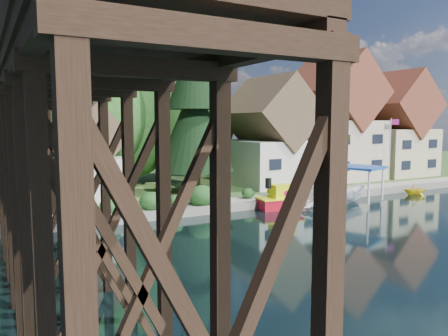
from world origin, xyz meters
The scene contains 18 objects.
ground centered at (0.00, 0.00, 0.00)m, with size 140.00×140.00×0.00m, color black.
bank centered at (0.00, 34.00, 0.25)m, with size 140.00×52.00×0.50m, color #2D5120.
seawall centered at (4.00, 8.00, 0.31)m, with size 60.00×0.40×0.62m, color slate.
promenade centered at (6.00, 9.30, 0.53)m, with size 50.00×2.60×0.06m, color gray.
trestle_bridge centered at (-16.00, 5.17, 5.35)m, with size 4.12×44.18×9.30m.
house_left centered at (7.00, 16.00, 5.14)m, with size 7.64×8.64×11.02m.
house_center centered at (16.00, 16.50, 6.42)m, with size 8.65×9.18×13.89m.
house_right centered at (25.00, 16.00, 5.78)m, with size 8.15×8.64×12.45m.
shed centered at (-11.00, 14.50, 3.83)m, with size 5.09×5.40×7.85m.
bg_trees centered at (1.00, 21.25, 7.29)m, with size 49.90×13.30×10.57m.
shrubs centered at (-4.60, 9.26, 1.23)m, with size 15.76×2.47×1.70m.
conifer centered at (-2.12, 14.31, 8.53)m, with size 6.77×6.77×16.68m.
palm_tree centered at (12.10, 12.44, 5.04)m, with size 4.85×4.85×5.20m.
flagpole centered at (19.52, 11.41, 4.63)m, with size 1.04×0.27×6.73m.
tugboat centered at (1.88, 7.03, 0.76)m, with size 3.79×2.48×2.55m.
boat_white_a centered at (3.74, 5.62, 0.40)m, with size 2.76×3.86×0.80m, color white.
boat_canopy centered at (8.72, 6.32, 1.36)m, with size 4.83×5.77×3.17m.
boat_yellow centered at (17.06, 6.35, 0.62)m, with size 2.03×2.36×1.24m, color yellow.
Camera 1 is at (-18.49, -20.52, 6.82)m, focal length 35.00 mm.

